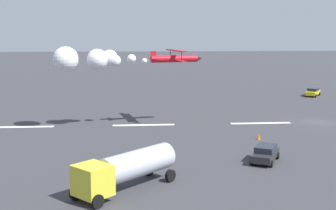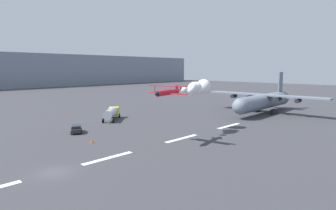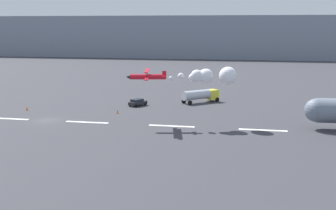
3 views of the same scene
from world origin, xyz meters
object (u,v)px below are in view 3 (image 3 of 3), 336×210
object	(u,v)px
fuel_tanker_truck	(201,95)
traffic_cone_far	(117,111)
traffic_cone_near	(27,108)
airport_staff_sedan	(138,102)
stunt_biplane_red	(207,76)

from	to	relation	value
fuel_tanker_truck	traffic_cone_far	xyz separation A→B (m)	(-14.64, -15.40, -1.37)
fuel_tanker_truck	traffic_cone_near	bearing A→B (deg)	-154.53
fuel_tanker_truck	traffic_cone_far	size ratio (longest dim) A/B	10.75
airport_staff_sedan	traffic_cone_near	world-z (taller)	airport_staff_sedan
traffic_cone_far	airport_staff_sedan	bearing A→B (deg)	78.28
traffic_cone_near	stunt_biplane_red	bearing A→B (deg)	-10.19
fuel_tanker_truck	traffic_cone_near	xyz separation A→B (m)	(-33.77, -16.09, -1.37)
traffic_cone_far	traffic_cone_near	bearing A→B (deg)	-177.96
stunt_biplane_red	airport_staff_sedan	xyz separation A→B (m)	(-16.70, 16.11, -7.84)
stunt_biplane_red	traffic_cone_far	xyz separation A→B (m)	(-18.50, 7.44, -8.28)
airport_staff_sedan	traffic_cone_far	distance (m)	8.86
traffic_cone_near	fuel_tanker_truck	bearing A→B (deg)	25.47
airport_staff_sedan	stunt_biplane_red	bearing A→B (deg)	-43.97
airport_staff_sedan	traffic_cone_far	size ratio (longest dim) A/B	6.07
airport_staff_sedan	traffic_cone_far	xyz separation A→B (m)	(-1.80, -8.67, -0.44)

